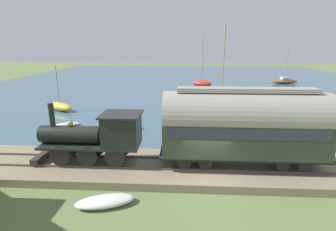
{
  "coord_description": "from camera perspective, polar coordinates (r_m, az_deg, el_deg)",
  "views": [
    {
      "loc": [
        -13.2,
        1.34,
        7.45
      ],
      "look_at": [
        6.77,
        2.51,
        2.04
      ],
      "focal_mm": 28.0,
      "sensor_mm": 36.0,
      "label": 1
    }
  ],
  "objects": [
    {
      "name": "sailboat_brown",
      "position": [
        57.13,
        24.08,
        6.84
      ],
      "size": [
        2.85,
        5.75,
        6.72
      ],
      "rotation": [
        0.0,
        0.0,
        0.25
      ],
      "color": "brown",
      "rests_on": "harbor_water"
    },
    {
      "name": "sailboat_red",
      "position": [
        48.64,
        7.38,
        6.97
      ],
      "size": [
        3.25,
        4.14,
        9.0
      ],
      "rotation": [
        0.0,
        0.0,
        -0.47
      ],
      "color": "#B72D23",
      "rests_on": "harbor_water"
    },
    {
      "name": "steam_locomotive",
      "position": [
        16.14,
        -14.61,
        -3.88
      ],
      "size": [
        2.17,
        6.49,
        3.57
      ],
      "color": "black",
      "rests_on": "rail_embankment"
    },
    {
      "name": "sailboat_white",
      "position": [
        25.24,
        11.36,
        -0.52
      ],
      "size": [
        2.13,
        4.92,
        9.37
      ],
      "rotation": [
        0.0,
        0.0,
        0.09
      ],
      "color": "white",
      "rests_on": "harbor_water"
    },
    {
      "name": "sailboat_yellow",
      "position": [
        33.07,
        -22.5,
        1.86
      ],
      "size": [
        3.21,
        4.19,
        5.22
      ],
      "rotation": [
        0.0,
        0.0,
        -0.54
      ],
      "color": "gold",
      "rests_on": "harbor_water"
    },
    {
      "name": "rowboat_near_shore",
      "position": [
        22.4,
        -15.62,
        -4.38
      ],
      "size": [
        2.72,
        2.7,
        0.35
      ],
      "rotation": [
        0.0,
        0.0,
        0.79
      ],
      "color": "silver",
      "rests_on": "harbor_water"
    },
    {
      "name": "passenger_coach",
      "position": [
        15.54,
        16.14,
        -1.89
      ],
      "size": [
        2.59,
        9.55,
        4.58
      ],
      "color": "black",
      "rests_on": "rail_embankment"
    },
    {
      "name": "harbor_water",
      "position": [
        57.71,
        4.71,
        7.66
      ],
      "size": [
        80.0,
        80.0,
        0.01
      ],
      "color": "#426075",
      "rests_on": "ground"
    },
    {
      "name": "rowboat_mid_harbor",
      "position": [
        24.52,
        -7.51,
        -2.11
      ],
      "size": [
        1.99,
        1.99,
        0.46
      ],
      "rotation": [
        0.0,
        0.0,
        -0.78
      ],
      "color": "#B7B2A3",
      "rests_on": "harbor_water"
    },
    {
      "name": "rowboat_far_out",
      "position": [
        26.59,
        -21.03,
        -1.81
      ],
      "size": [
        1.76,
        2.41,
        0.31
      ],
      "rotation": [
        0.0,
        0.0,
        0.41
      ],
      "color": "beige",
      "rests_on": "harbor_water"
    },
    {
      "name": "ground_plane",
      "position": [
        15.21,
        8.24,
        -14.36
      ],
      "size": [
        200.0,
        200.0,
        0.0
      ],
      "primitive_type": "plane",
      "color": "#607542"
    },
    {
      "name": "rail_embankment",
      "position": [
        16.25,
        7.9,
        -11.38
      ],
      "size": [
        4.84,
        56.0,
        0.59
      ],
      "color": "#84755B",
      "rests_on": "ground"
    },
    {
      "name": "beached_dinghy",
      "position": [
        13.5,
        -13.56,
        -17.7
      ],
      "size": [
        1.88,
        3.0,
        0.44
      ],
      "color": "silver",
      "rests_on": "ground"
    }
  ]
}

